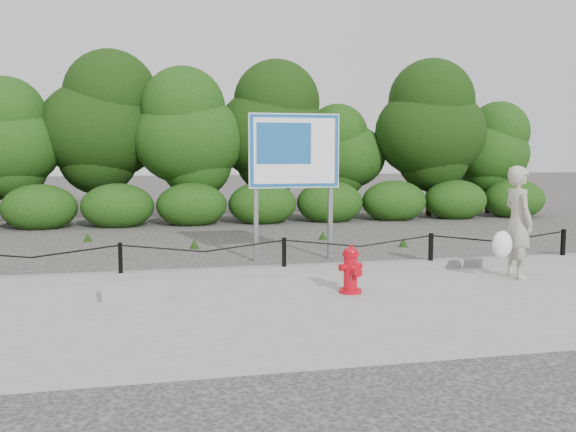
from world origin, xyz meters
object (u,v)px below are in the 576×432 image
Objects in this scene: pedestrian at (517,223)px; concrete_block at (135,289)px; fire_hydrant at (351,270)px; advertising_sign at (294,158)px.

pedestrian is 5.78m from concrete_block.
concrete_block is (-2.91, 0.25, -0.18)m from fire_hydrant.
concrete_block is (-5.73, -0.20, -0.71)m from pedestrian.
pedestrian reaches higher than fire_hydrant.
advertising_sign is at bearing 50.46° from pedestrian.
fire_hydrant reaches higher than concrete_block.
advertising_sign is (2.79, 2.81, 1.71)m from concrete_block.
fire_hydrant is 0.79× the size of concrete_block.
advertising_sign is (-0.11, 3.07, 1.52)m from fire_hydrant.
fire_hydrant is at bearing -4.98° from concrete_block.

